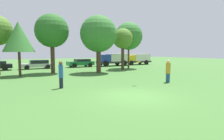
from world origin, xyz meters
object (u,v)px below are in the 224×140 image
object	(u,v)px
frisbee	(138,62)
tree_4	(98,34)
parked_car_silver	(37,64)
person_catcher	(168,71)
tree_6	(129,36)
delivery_truck_blue	(113,59)
person_thrower	(61,74)
tree_2	(18,37)
delivery_truck_yellow	(137,59)
tree_3	(52,31)
tree_5	(123,39)
parked_car_green	(81,63)

from	to	relation	value
frisbee	tree_4	xyz separation A→B (m)	(1.18, 8.81, 2.76)
parked_car_silver	person_catcher	bearing A→B (deg)	111.43
frisbee	tree_6	size ratio (longest dim) A/B	0.05
frisbee	delivery_truck_blue	distance (m)	18.77
person_thrower	tree_4	xyz separation A→B (m)	(6.39, 7.28, 3.46)
frisbee	delivery_truck_blue	xyz separation A→B (m)	(8.01, 16.97, -0.43)
tree_2	person_thrower	bearing A→B (deg)	-77.93
person_catcher	delivery_truck_yellow	bearing A→B (deg)	-108.32
tree_3	tree_6	bearing A→B (deg)	3.07
tree_5	tree_6	bearing A→B (deg)	34.48
person_thrower	delivery_truck_blue	xyz separation A→B (m)	(13.22, 15.44, 0.27)
parked_car_silver	parked_car_green	distance (m)	6.46
frisbee	tree_4	world-z (taller)	tree_4
parked_car_green	delivery_truck_blue	distance (m)	5.73
tree_6	parked_car_silver	world-z (taller)	tree_6
tree_4	tree_6	size ratio (longest dim) A/B	0.99
tree_2	parked_car_silver	bearing A→B (deg)	69.75
person_catcher	tree_3	xyz separation A→B (m)	(-6.25, 11.26, 3.80)
tree_2	tree_5	distance (m)	12.49
tree_4	person_thrower	bearing A→B (deg)	-131.26
parked_car_green	tree_2	bearing A→B (deg)	39.48
person_thrower	tree_2	xyz separation A→B (m)	(-1.78, 8.31, 2.89)
tree_2	delivery_truck_yellow	world-z (taller)	tree_2
tree_6	frisbee	bearing A→B (deg)	-122.57
tree_5	delivery_truck_blue	size ratio (longest dim) A/B	0.98
tree_4	parked_car_silver	bearing A→B (deg)	121.33
person_thrower	tree_4	distance (m)	10.28
tree_5	delivery_truck_blue	distance (m)	7.72
person_thrower	tree_3	distance (m)	10.30
person_thrower	tree_6	distance (m)	16.51
person_thrower	parked_car_silver	bearing A→B (deg)	99.15
tree_3	parked_car_green	size ratio (longest dim) A/B	1.60
parked_car_silver	parked_car_green	size ratio (longest dim) A/B	1.06
frisbee	tree_4	bearing A→B (deg)	82.37
tree_3	delivery_truck_yellow	size ratio (longest dim) A/B	1.18
frisbee	tree_5	xyz separation A→B (m)	(5.49, 10.26, 2.44)
person_thrower	delivery_truck_blue	world-z (taller)	delivery_truck_blue
tree_5	tree_6	xyz separation A→B (m)	(1.89, 1.30, 0.54)
tree_2	tree_6	size ratio (longest dim) A/B	0.81
tree_5	tree_6	distance (m)	2.35
tree_3	parked_car_green	world-z (taller)	tree_3
person_catcher	tree_4	distance (m)	9.88
tree_2	tree_3	distance (m)	3.75
tree_2	tree_5	size ratio (longest dim) A/B	0.97
tree_3	parked_car_silver	xyz separation A→B (m)	(-0.63, 6.58, -4.05)
delivery_truck_blue	parked_car_green	bearing A→B (deg)	-4.10
tree_4	tree_5	xyz separation A→B (m)	(4.31, 1.45, -0.32)
tree_5	parked_car_green	size ratio (longest dim) A/B	1.33
parked_car_green	tree_5	bearing A→B (deg)	114.29
person_catcher	tree_6	xyz separation A→B (m)	(4.64, 11.85, 3.73)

